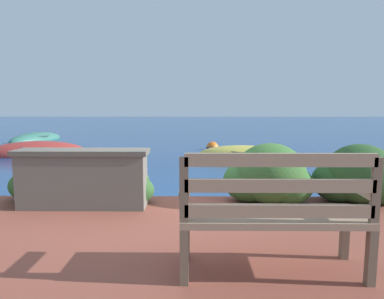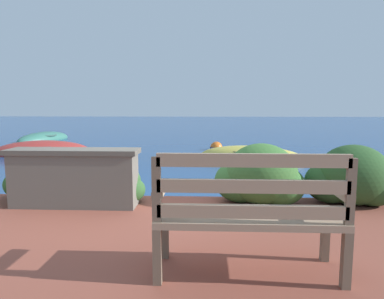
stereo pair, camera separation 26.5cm
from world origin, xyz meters
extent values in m
plane|color=navy|center=(0.00, 0.00, 0.00)|extent=(80.00, 80.00, 0.00)
cube|color=brown|center=(0.66, -1.91, 0.42)|extent=(0.06, 0.06, 0.40)
cube|color=brown|center=(1.95, -1.91, 0.42)|extent=(0.06, 0.06, 0.40)
cube|color=brown|center=(0.66, -2.33, 0.42)|extent=(0.06, 0.06, 0.40)
cube|color=brown|center=(1.95, -2.33, 0.42)|extent=(0.06, 0.06, 0.40)
cube|color=gray|center=(1.31, -2.12, 0.65)|extent=(1.35, 0.48, 0.05)
cube|color=gray|center=(1.31, -2.33, 0.75)|extent=(1.28, 0.04, 0.09)
cube|color=gray|center=(1.31, -2.33, 0.93)|extent=(1.28, 0.04, 0.09)
cube|color=gray|center=(1.31, -2.33, 1.10)|extent=(1.28, 0.04, 0.09)
cube|color=brown|center=(0.66, -2.33, 0.90)|extent=(0.06, 0.04, 0.45)
cube|color=brown|center=(1.95, -2.33, 0.90)|extent=(0.06, 0.04, 0.45)
cube|color=gray|center=(0.66, -2.12, 0.85)|extent=(0.07, 0.43, 0.05)
cube|color=gray|center=(1.95, -2.12, 0.85)|extent=(0.07, 0.43, 0.05)
cube|color=#666056|center=(-0.63, -0.51, 0.55)|extent=(1.52, 0.35, 0.65)
cube|color=#565249|center=(-0.63, -0.51, 0.90)|extent=(1.60, 0.39, 0.06)
ellipsoid|color=#38662D|center=(-1.30, -0.25, 0.49)|extent=(0.63, 0.57, 0.54)
ellipsoid|color=#38662D|center=(-1.47, -0.20, 0.41)|extent=(0.48, 0.43, 0.38)
ellipsoid|color=#38662D|center=(-1.14, -0.28, 0.39)|extent=(0.44, 0.40, 0.35)
ellipsoid|color=#2D5628|center=(-0.16, -0.32, 0.48)|extent=(0.62, 0.56, 0.53)
ellipsoid|color=#2D5628|center=(-0.33, -0.27, 0.41)|extent=(0.46, 0.42, 0.37)
ellipsoid|color=#2D5628|center=(0.00, -0.35, 0.39)|extent=(0.43, 0.39, 0.34)
ellipsoid|color=#38662D|center=(1.68, -0.30, 0.60)|extent=(0.90, 0.81, 0.77)
ellipsoid|color=#38662D|center=(1.44, -0.24, 0.49)|extent=(0.68, 0.61, 0.54)
ellipsoid|color=#38662D|center=(1.91, -0.35, 0.47)|extent=(0.63, 0.57, 0.50)
ellipsoid|color=#284C23|center=(2.83, -0.28, 0.60)|extent=(0.89, 0.80, 0.76)
ellipsoid|color=#284C23|center=(2.59, -0.21, 0.49)|extent=(0.67, 0.60, 0.53)
ellipsoid|color=#284C23|center=(3.05, -0.33, 0.46)|extent=(0.62, 0.56, 0.49)
ellipsoid|color=#DBC64C|center=(2.19, 4.70, 0.05)|extent=(3.09, 2.03, 0.64)
torus|color=olive|center=(2.19, 4.70, 0.22)|extent=(1.50, 1.50, 0.07)
cube|color=#846647|center=(1.78, 4.84, 0.19)|extent=(0.42, 0.92, 0.04)
cube|color=#846647|center=(2.53, 4.59, 0.19)|extent=(0.42, 0.92, 0.04)
ellipsoid|color=#9E2D28|center=(-3.92, 5.33, 0.06)|extent=(2.97, 1.63, 0.74)
torus|color=brown|center=(-3.92, 5.33, 0.26)|extent=(1.29, 1.29, 0.07)
cube|color=#846647|center=(-3.50, 5.41, 0.23)|extent=(0.29, 0.86, 0.04)
cube|color=#846647|center=(-4.26, 5.25, 0.23)|extent=(0.29, 0.86, 0.04)
ellipsoid|color=#336B5B|center=(-5.81, 9.34, 0.05)|extent=(1.71, 2.87, 0.63)
torus|color=#304F46|center=(-5.81, 9.34, 0.22)|extent=(1.25, 1.25, 0.07)
cube|color=#846647|center=(-5.93, 8.95, 0.19)|extent=(0.79, 0.34, 0.04)
cube|color=#846647|center=(-5.72, 9.66, 0.19)|extent=(0.79, 0.34, 0.04)
sphere|color=orange|center=(1.30, 6.64, 0.07)|extent=(0.41, 0.41, 0.41)
torus|color=navy|center=(1.30, 6.64, 0.07)|extent=(0.45, 0.45, 0.05)
camera|label=1|loc=(0.74, -4.57, 1.46)|focal=32.00mm
camera|label=2|loc=(1.00, -4.57, 1.46)|focal=32.00mm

